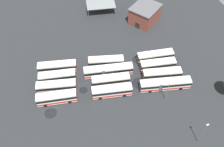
{
  "coord_description": "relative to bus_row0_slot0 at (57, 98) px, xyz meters",
  "views": [
    {
      "loc": [
        -13.43,
        -42.95,
        57.36
      ],
      "look_at": [
        1.13,
        0.65,
        1.5
      ],
      "focal_mm": 39.51,
      "sensor_mm": 36.0,
      "label": 1
    }
  ],
  "objects": [
    {
      "name": "depot_building",
      "position": [
        36.25,
        24.51,
        1.37
      ],
      "size": [
        13.0,
        12.68,
        6.32
      ],
      "color": "brown",
      "rests_on": "ground_plane"
    },
    {
      "name": "bus_row2_slot0",
      "position": [
        29.84,
        -5.15,
        0.0
      ],
      "size": [
        14.64,
        5.43,
        3.43
      ],
      "color": "silver",
      "rests_on": "ground_plane"
    },
    {
      "name": "bus_row2_slot2",
      "position": [
        31.04,
        2.17,
        -0.0
      ],
      "size": [
        10.92,
        4.18,
        3.43
      ],
      "color": "silver",
      "rests_on": "ground_plane"
    },
    {
      "name": "bus_row1_slot3",
      "position": [
        16.62,
        8.27,
        -0.0
      ],
      "size": [
        10.91,
        4.92,
        3.43
      ],
      "color": "silver",
      "rests_on": "ground_plane"
    },
    {
      "name": "ground_plane",
      "position": [
        15.82,
        2.88,
        -1.81
      ],
      "size": [
        108.38,
        108.38,
        0.0
      ],
      "primitive_type": "plane",
      "color": "black"
    },
    {
      "name": "maintenance_shelter",
      "position": [
        23.04,
        34.87,
        1.6
      ],
      "size": [
        11.46,
        8.12,
        3.58
      ],
      "color": "slate",
      "rests_on": "ground_plane"
    },
    {
      "name": "puddle_centre_drain",
      "position": [
        7.64,
        1.41,
        -1.81
      ],
      "size": [
        2.43,
        2.43,
        0.01
      ],
      "primitive_type": "cylinder",
      "color": "black",
      "rests_on": "ground_plane"
    },
    {
      "name": "lamp_post_far_corner",
      "position": [
        28.42,
        -8.64,
        2.6
      ],
      "size": [
        0.56,
        0.28,
        8.0
      ],
      "color": "slate",
      "rests_on": "ground_plane"
    },
    {
      "name": "puddle_near_shelter",
      "position": [
        23.77,
        -1.32,
        -1.81
      ],
      "size": [
        4.29,
        4.29,
        0.01
      ],
      "primitive_type": "cylinder",
      "color": "black",
      "rests_on": "ground_plane"
    },
    {
      "name": "puddle_back_corner",
      "position": [
        -2.49,
        -3.11,
        -1.81
      ],
      "size": [
        3.3,
        3.3,
        0.01
      ],
      "primitive_type": "cylinder",
      "color": "black",
      "rests_on": "ground_plane"
    },
    {
      "name": "bus_row1_slot0",
      "position": [
        14.87,
        -2.6,
        0.0
      ],
      "size": [
        11.33,
        4.42,
        3.43
      ],
      "color": "silver",
      "rests_on": "ground_plane"
    },
    {
      "name": "lamp_post_by_building",
      "position": [
        30.43,
        -22.45,
        2.92
      ],
      "size": [
        0.56,
        0.28,
        8.64
      ],
      "color": "slate",
      "rests_on": "ground_plane"
    },
    {
      "name": "bus_row1_slot1",
      "position": [
        15.72,
        1.02,
        0.0
      ],
      "size": [
        11.06,
        4.26,
        3.43
      ],
      "color": "silver",
      "rests_on": "ground_plane"
    },
    {
      "name": "bus_row2_slot3",
      "position": [
        31.8,
        5.63,
        0.0
      ],
      "size": [
        11.47,
        3.95,
        3.43
      ],
      "color": "silver",
      "rests_on": "ground_plane"
    },
    {
      "name": "bus_row0_slot0",
      "position": [
        0.0,
        0.0,
        0.0
      ],
      "size": [
        10.95,
        4.01,
        3.43
      ],
      "color": "silver",
      "rests_on": "ground_plane"
    },
    {
      "name": "bus_row2_slot1",
      "position": [
        30.63,
        -1.53,
        0.0
      ],
      "size": [
        11.45,
        4.82,
        3.43
      ],
      "color": "silver",
      "rests_on": "ground_plane"
    },
    {
      "name": "bus_row0_slot1",
      "position": [
        0.63,
        3.75,
        0.0
      ],
      "size": [
        11.23,
        4.69,
        3.43
      ],
      "color": "silver",
      "rests_on": "ground_plane"
    },
    {
      "name": "bus_row0_slot3",
      "position": [
        2.18,
        10.9,
        0.0
      ],
      "size": [
        11.58,
        4.7,
        3.43
      ],
      "color": "silver",
      "rests_on": "ground_plane"
    },
    {
      "name": "bus_row1_slot2",
      "position": [
        16.17,
        4.71,
        0.0
      ],
      "size": [
        14.65,
        5.0,
        3.43
      ],
      "color": "silver",
      "rests_on": "ground_plane"
    },
    {
      "name": "bus_row0_slot2",
      "position": [
        1.49,
        7.2,
        -0.0
      ],
      "size": [
        10.79,
        4.18,
        3.43
      ],
      "color": "silver",
      "rests_on": "ground_plane"
    },
    {
      "name": "puddle_front_lane",
      "position": [
        27.0,
        7.58,
        -1.81
      ],
      "size": [
        3.7,
        3.7,
        0.01
      ],
      "primitive_type": "cylinder",
      "color": "black",
      "rests_on": "ground_plane"
    }
  ]
}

